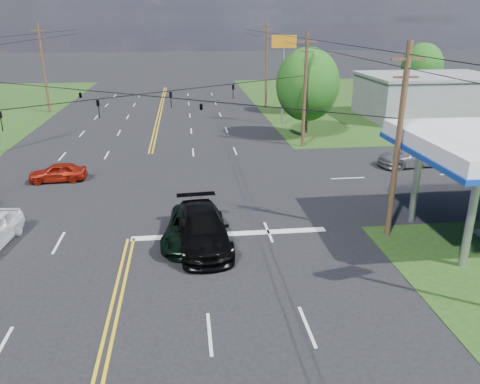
{
  "coord_description": "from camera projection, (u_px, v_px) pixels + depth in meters",
  "views": [
    {
      "loc": [
        2.96,
        -17.67,
        10.36
      ],
      "look_at": [
        5.76,
        6.0,
        1.55
      ],
      "focal_mm": 35.0,
      "sensor_mm": 36.0,
      "label": 1
    }
  ],
  "objects": [
    {
      "name": "power_lines",
      "position": [
        129.0,
        53.0,
        26.06
      ],
      "size": [
        26.04,
        100.0,
        0.64
      ],
      "color": "black",
      "rests_on": "ground"
    },
    {
      "name": "pole_ne",
      "position": [
        305.0,
        89.0,
        39.02
      ],
      "size": [
        1.6,
        0.28,
        9.5
      ],
      "color": "#3C2819",
      "rests_on": "ground"
    },
    {
      "name": "tree_right_b",
      "position": [
        302.0,
        77.0,
        53.62
      ],
      "size": [
        4.94,
        4.94,
        7.09
      ],
      "color": "#3C2819",
      "rests_on": "ground"
    },
    {
      "name": "polesign_ne",
      "position": [
        284.0,
        55.0,
        46.65
      ],
      "size": [
        2.42,
        0.95,
        8.93
      ],
      "color": "#A5A5AA",
      "rests_on": "ground"
    },
    {
      "name": "pole_left_far",
      "position": [
        44.0,
        68.0,
        53.76
      ],
      "size": [
        1.6,
        0.28,
        10.0
      ],
      "color": "#3C2819",
      "rests_on": "ground"
    },
    {
      "name": "ground",
      "position": [
        143.0,
        186.0,
        30.9
      ],
      "size": [
        280.0,
        280.0,
        0.0
      ],
      "primitive_type": "plane",
      "color": "black",
      "rests_on": "ground"
    },
    {
      "name": "pole_right_far",
      "position": [
        266.0,
        65.0,
        56.63
      ],
      "size": [
        1.6,
        0.28,
        10.0
      ],
      "color": "#3C2819",
      "rests_on": "ground"
    },
    {
      "name": "suv_black",
      "position": [
        202.0,
        229.0,
        22.57
      ],
      "size": [
        2.86,
        6.13,
        1.73
      ],
      "primitive_type": "imported",
      "rotation": [
        0.0,
        0.0,
        0.07
      ],
      "color": "black",
      "rests_on": "ground"
    },
    {
      "name": "retail_ne",
      "position": [
        428.0,
        97.0,
        52.08
      ],
      "size": [
        14.0,
        10.0,
        4.4
      ],
      "primitive_type": "cube",
      "color": "slate",
      "rests_on": "ground"
    },
    {
      "name": "sedan_far",
      "position": [
        414.0,
        155.0,
        35.01
      ],
      "size": [
        5.7,
        2.78,
        1.6
      ],
      "primitive_type": "imported",
      "rotation": [
        0.0,
        0.0,
        -1.47
      ],
      "color": "#999A9E",
      "rests_on": "ground"
    },
    {
      "name": "sedan_red",
      "position": [
        58.0,
        172.0,
        31.67
      ],
      "size": [
        3.86,
        1.77,
        1.28
      ],
      "primitive_type": "imported",
      "rotation": [
        0.0,
        0.0,
        -1.5
      ],
      "color": "maroon",
      "rests_on": "ground"
    },
    {
      "name": "pickup_dkgreen",
      "position": [
        191.0,
        227.0,
        23.07
      ],
      "size": [
        3.06,
        5.47,
        1.44
      ],
      "primitive_type": "imported",
      "rotation": [
        0.0,
        0.0,
        -0.13
      ],
      "color": "black",
      "rests_on": "ground"
    },
    {
      "name": "tree_right_a",
      "position": [
        308.0,
        85.0,
        41.94
      ],
      "size": [
        5.7,
        5.7,
        8.18
      ],
      "color": "#3C2819",
      "rests_on": "ground"
    },
    {
      "name": "grass_ne",
      "position": [
        418.0,
        99.0,
        64.57
      ],
      "size": [
        46.0,
        48.0,
        0.03
      ],
      "primitive_type": "cube",
      "color": "#223A12",
      "rests_on": "ground"
    },
    {
      "name": "tree_far_r",
      "position": [
        422.0,
        67.0,
        61.02
      ],
      "size": [
        5.32,
        5.32,
        7.63
      ],
      "color": "#3C2819",
      "rests_on": "ground"
    },
    {
      "name": "pole_se",
      "position": [
        398.0,
        141.0,
        22.25
      ],
      "size": [
        1.6,
        0.28,
        9.5
      ],
      "color": "#3C2819",
      "rests_on": "ground"
    },
    {
      "name": "stop_bar",
      "position": [
        230.0,
        234.0,
        24.0
      ],
      "size": [
        10.0,
        0.5,
        0.02
      ],
      "primitive_type": "cube",
      "color": "silver",
      "rests_on": "ground"
    },
    {
      "name": "span_wire_signals",
      "position": [
        136.0,
        95.0,
        28.82
      ],
      "size": [
        26.0,
        18.0,
        1.13
      ],
      "color": "black",
      "rests_on": "ground"
    }
  ]
}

